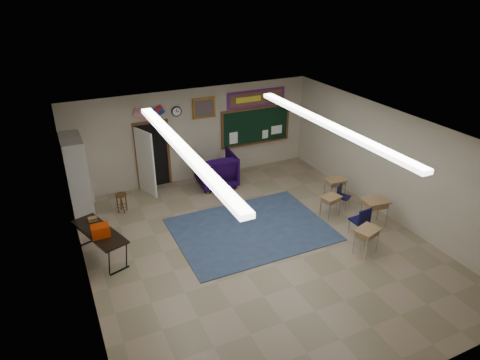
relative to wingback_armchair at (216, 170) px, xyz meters
name	(u,v)px	position (x,y,z in m)	size (l,w,h in m)	color
floor	(258,247)	(-0.39, -3.67, -0.54)	(9.00, 9.00, 0.00)	gray
back_wall	(194,135)	(-0.39, 0.83, 0.96)	(8.00, 0.04, 3.00)	#BAB096
front_wall	(400,321)	(-0.39, -8.17, 0.96)	(8.00, 0.04, 3.00)	#BAB096
left_wall	(81,234)	(-4.39, -3.67, 0.96)	(0.04, 9.00, 3.00)	#BAB096
right_wall	(391,165)	(3.61, -3.67, 0.96)	(0.04, 9.00, 3.00)	#BAB096
ceiling	(261,133)	(-0.39, -3.67, 2.46)	(8.00, 9.00, 0.04)	white
area_rug	(251,229)	(-0.19, -2.87, -0.53)	(4.00, 3.00, 0.02)	#364A67
fluorescent_strips	(261,136)	(-0.39, -3.67, 2.40)	(3.86, 6.00, 0.10)	white
doorway	(151,157)	(-1.89, 0.68, 0.52)	(1.10, 0.89, 2.16)	black
chalkboard	(256,127)	(1.81, 0.79, 0.92)	(2.55, 0.14, 1.30)	brown
bulletin_board	(256,98)	(1.81, 0.79, 1.91)	(2.10, 0.05, 0.55)	#A90E14
framed_art_print	(204,108)	(-0.04, 0.79, 1.81)	(0.75, 0.05, 0.65)	#A56E20
wall_clock	(176,112)	(-0.94, 0.79, 1.81)	(0.32, 0.05, 0.32)	black
wall_flags	(149,111)	(-1.79, 0.77, 1.94)	(1.16, 0.06, 0.70)	red
storage_cabinet	(77,175)	(-4.10, 0.18, 0.56)	(0.59, 1.25, 2.20)	#AAAAA6
wingback_armchair	(216,170)	(0.00, 0.00, 0.00)	(1.16, 1.19, 1.08)	black
student_chair_reading	(200,171)	(-0.40, 0.48, -0.18)	(0.36, 0.36, 0.72)	black
student_chair_desk_a	(359,221)	(2.19, -4.29, -0.12)	(0.42, 0.42, 0.85)	black
student_chair_desk_b	(344,197)	(2.73, -2.98, -0.19)	(0.35, 0.35, 0.70)	black
student_desk_front_left	(330,205)	(2.11, -3.18, -0.19)	(0.60, 0.50, 0.63)	#967146
student_desk_front_right	(335,188)	(2.81, -2.45, -0.15)	(0.60, 0.46, 0.69)	#967146
student_desk_back_left	(366,240)	(1.83, -5.00, -0.16)	(0.68, 0.58, 0.69)	#967146
student_desk_back_right	(374,211)	(2.87, -4.09, -0.10)	(0.71, 0.57, 0.79)	#967146
folding_table	(101,243)	(-3.97, -2.43, -0.14)	(1.12, 1.86, 1.01)	black
wooden_stool	(122,203)	(-3.09, -0.44, -0.25)	(0.32, 0.32, 0.56)	#4C2D16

